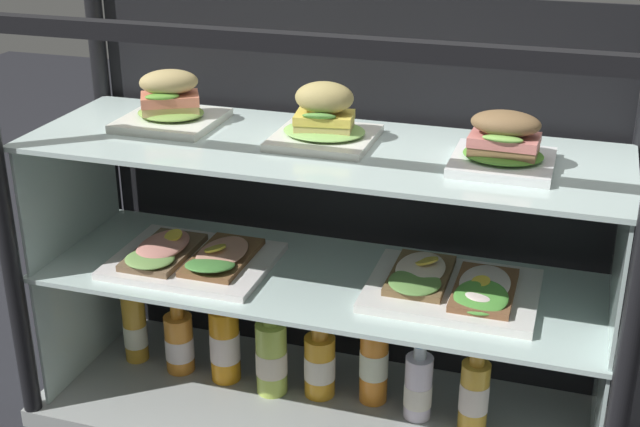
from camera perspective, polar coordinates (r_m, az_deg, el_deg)
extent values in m
cube|color=black|center=(2.02, 0.00, -13.64)|extent=(6.00, 6.00, 0.02)
cube|color=#9DA19F|center=(2.00, 0.00, -12.94)|extent=(1.26, 0.45, 0.04)
cylinder|color=black|center=(1.88, -19.97, -1.50)|extent=(0.04, 0.04, 0.92)
cylinder|color=black|center=(1.53, 19.91, -7.28)|extent=(0.04, 0.04, 0.92)
cylinder|color=black|center=(2.19, -13.68, 2.77)|extent=(0.04, 0.04, 0.92)
cylinder|color=black|center=(1.90, 19.73, -1.18)|extent=(0.04, 0.04, 0.92)
cube|color=black|center=(1.45, -2.50, 11.25)|extent=(1.22, 0.03, 0.03)
cube|color=black|center=(1.96, 1.95, 1.70)|extent=(1.18, 0.01, 0.88)
cube|color=silver|center=(2.13, -15.25, -5.83)|extent=(0.01, 0.37, 0.31)
cube|color=silver|center=(1.84, 17.96, -11.14)|extent=(0.01, 0.37, 0.31)
cube|color=silver|center=(1.82, 0.00, -4.35)|extent=(1.20, 0.39, 0.01)
cube|color=silver|center=(2.00, -16.16, 1.86)|extent=(0.01, 0.37, 0.28)
cube|color=silver|center=(1.69, 19.22, -2.52)|extent=(0.01, 0.37, 0.28)
cube|color=silver|center=(1.71, 0.00, 4.32)|extent=(1.20, 0.39, 0.01)
cube|color=white|center=(1.87, -9.78, 6.07)|extent=(0.20, 0.20, 0.02)
ellipsoid|color=#7FA84B|center=(1.86, -9.81, 6.58)|extent=(0.14, 0.12, 0.02)
cube|color=#D9BC76|center=(1.86, -9.84, 6.89)|extent=(0.14, 0.12, 0.02)
cube|color=#E58061|center=(1.85, -9.88, 7.45)|extent=(0.14, 0.12, 0.02)
ellipsoid|color=#65A83A|center=(1.82, -10.38, 7.61)|extent=(0.07, 0.06, 0.02)
ellipsoid|color=tan|center=(1.84, -9.95, 8.54)|extent=(0.14, 0.12, 0.05)
cube|color=white|center=(1.73, 0.16, 5.03)|extent=(0.20, 0.20, 0.02)
ellipsoid|color=#8FC465|center=(1.73, 0.16, 5.49)|extent=(0.17, 0.14, 0.01)
cube|color=#D2BB6E|center=(1.72, 0.16, 5.82)|extent=(0.12, 0.09, 0.02)
cube|color=#ECD150|center=(1.72, 0.16, 6.37)|extent=(0.12, 0.09, 0.02)
ellipsoid|color=#5D9C43|center=(1.68, -0.19, 6.46)|extent=(0.07, 0.04, 0.02)
ellipsoid|color=tan|center=(1.71, 0.16, 7.66)|extent=(0.13, 0.09, 0.06)
cube|color=white|center=(1.63, 11.94, 3.32)|extent=(0.18, 0.18, 0.02)
ellipsoid|color=#549D35|center=(1.62, 11.99, 3.84)|extent=(0.15, 0.12, 0.01)
cube|color=olive|center=(1.62, 12.02, 4.17)|extent=(0.12, 0.08, 0.02)
cube|color=#D77B73|center=(1.61, 12.07, 4.77)|extent=(0.13, 0.09, 0.02)
ellipsoid|color=#81BC51|center=(1.57, 11.97, 4.85)|extent=(0.07, 0.03, 0.01)
ellipsoid|color=brown|center=(1.60, 12.16, 5.84)|extent=(0.13, 0.08, 0.04)
cube|color=white|center=(1.89, -8.34, -3.10)|extent=(0.34, 0.27, 0.02)
cube|color=brown|center=(1.91, -10.28, -2.53)|extent=(0.12, 0.20, 0.01)
ellipsoid|color=#80AD58|center=(1.85, -11.17, -2.95)|extent=(0.13, 0.13, 0.02)
ellipsoid|color=#EB9686|center=(1.90, -10.31, -2.07)|extent=(0.10, 0.16, 0.02)
cylinder|color=yellow|center=(1.91, -9.65, -1.43)|extent=(0.05, 0.05, 0.02)
cube|color=brown|center=(1.87, -6.46, -2.89)|extent=(0.12, 0.21, 0.01)
ellipsoid|color=#4E9140|center=(1.81, -7.27, -3.38)|extent=(0.13, 0.13, 0.03)
ellipsoid|color=#DE9A81|center=(1.86, -6.47, -2.56)|extent=(0.10, 0.17, 0.01)
cylinder|color=yellow|center=(1.86, -6.94, -2.31)|extent=(0.06, 0.06, 0.02)
cube|color=white|center=(1.77, 8.72, -5.05)|extent=(0.34, 0.27, 0.02)
cube|color=brown|center=(1.78, 6.63, -4.06)|extent=(0.12, 0.19, 0.01)
ellipsoid|color=#619045|center=(1.73, 6.26, -4.52)|extent=(0.12, 0.11, 0.03)
ellipsoid|color=beige|center=(1.78, 6.65, -3.61)|extent=(0.10, 0.16, 0.02)
cylinder|color=#FDDB48|center=(1.78, 7.05, -3.13)|extent=(0.06, 0.07, 0.02)
cube|color=brown|center=(1.75, 10.81, -4.91)|extent=(0.12, 0.20, 0.01)
ellipsoid|color=#4D9638|center=(1.69, 10.57, -5.44)|extent=(0.12, 0.12, 0.04)
ellipsoid|color=silver|center=(1.74, 10.84, -4.47)|extent=(0.10, 0.16, 0.02)
cylinder|color=yellow|center=(1.72, 10.57, -4.45)|extent=(0.05, 0.05, 0.01)
cylinder|color=gold|center=(2.15, -12.12, -7.34)|extent=(0.06, 0.06, 0.18)
cylinder|color=white|center=(2.16, -12.07, -7.82)|extent=(0.06, 0.06, 0.06)
cylinder|color=gold|center=(2.10, -12.35, -4.87)|extent=(0.03, 0.03, 0.03)
cylinder|color=teal|center=(2.09, -12.41, -4.33)|extent=(0.03, 0.03, 0.01)
cylinder|color=orange|center=(2.09, -9.27, -8.44)|extent=(0.07, 0.07, 0.14)
cylinder|color=silver|center=(2.10, -9.25, -8.70)|extent=(0.07, 0.07, 0.06)
cylinder|color=orange|center=(2.05, -9.44, -6.19)|extent=(0.03, 0.03, 0.05)
cylinder|color=gold|center=(2.03, -9.49, -5.45)|extent=(0.04, 0.04, 0.01)
cylinder|color=orange|center=(2.04, -6.30, -8.59)|extent=(0.07, 0.07, 0.18)
cylinder|color=white|center=(2.04, -6.29, -8.67)|extent=(0.07, 0.07, 0.07)
cylinder|color=orange|center=(1.98, -6.44, -5.77)|extent=(0.04, 0.04, 0.05)
cylinder|color=gold|center=(1.97, -6.48, -5.04)|extent=(0.04, 0.04, 0.01)
cylinder|color=#B8D453|center=(1.99, -3.22, -9.50)|extent=(0.07, 0.07, 0.17)
cylinder|color=#F2E4CD|center=(1.99, -3.22, -9.75)|extent=(0.07, 0.07, 0.06)
cylinder|color=#B4D555|center=(1.93, -3.29, -6.86)|extent=(0.04, 0.04, 0.04)
cylinder|color=gold|center=(1.92, -3.31, -6.17)|extent=(0.04, 0.04, 0.02)
cylinder|color=gold|center=(1.98, -0.02, -10.03)|extent=(0.07, 0.07, 0.15)
cylinder|color=white|center=(1.98, -0.02, -10.05)|extent=(0.07, 0.07, 0.06)
cylinder|color=orange|center=(1.93, -0.02, -7.68)|extent=(0.04, 0.04, 0.04)
cylinder|color=gold|center=(1.92, -0.02, -6.97)|extent=(0.04, 0.04, 0.01)
cylinder|color=orange|center=(1.95, 3.57, -9.85)|extent=(0.06, 0.06, 0.19)
cylinder|color=silver|center=(1.95, 3.57, -9.83)|extent=(0.06, 0.06, 0.06)
cylinder|color=orange|center=(1.89, 3.66, -6.87)|extent=(0.04, 0.04, 0.04)
cylinder|color=#286AB4|center=(1.88, 3.68, -6.11)|extent=(0.04, 0.04, 0.01)
cylinder|color=white|center=(1.92, 6.50, -11.30)|extent=(0.06, 0.06, 0.15)
cylinder|color=white|center=(1.93, 6.48, -11.76)|extent=(0.06, 0.06, 0.05)
cylinder|color=white|center=(1.87, 6.63, -9.04)|extent=(0.03, 0.03, 0.03)
cylinder|color=teal|center=(1.86, 6.66, -8.48)|extent=(0.03, 0.03, 0.01)
cylinder|color=gold|center=(1.91, 10.12, -11.76)|extent=(0.06, 0.06, 0.16)
cylinder|color=silver|center=(1.91, 10.12, -11.78)|extent=(0.06, 0.06, 0.07)
cylinder|color=gold|center=(1.85, 10.35, -9.15)|extent=(0.03, 0.03, 0.05)
cylinder|color=#306EB4|center=(1.83, 10.42, -8.35)|extent=(0.04, 0.04, 0.01)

